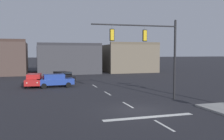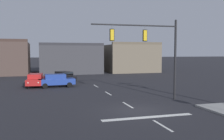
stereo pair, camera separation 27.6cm
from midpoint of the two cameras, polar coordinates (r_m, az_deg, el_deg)
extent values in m
plane|color=#232328|center=(18.83, 5.39, -9.15)|extent=(400.00, 400.00, 0.00)
cube|color=silver|center=(17.05, 8.00, -10.56)|extent=(6.40, 0.50, 0.01)
cube|color=silver|center=(15.33, 11.23, -12.28)|extent=(0.16, 2.40, 0.01)
cube|color=silver|center=(20.64, 3.26, -7.95)|extent=(0.16, 2.40, 0.01)
cube|color=silver|center=(26.26, -1.30, -5.35)|extent=(0.16, 2.40, 0.01)
cube|color=silver|center=(32.01, -4.21, -3.66)|extent=(0.16, 2.40, 0.01)
cylinder|color=black|center=(23.44, 13.77, 2.11)|extent=(0.20, 0.20, 7.09)
cylinder|color=black|center=(21.95, 4.93, 10.10)|extent=(7.71, 0.37, 0.12)
sphere|color=black|center=(23.60, 13.92, 10.86)|extent=(0.18, 0.18, 0.18)
cylinder|color=#56565B|center=(22.25, 7.11, 9.40)|extent=(0.03, 0.03, 0.35)
cube|color=gold|center=(22.20, 7.10, 7.79)|extent=(0.31, 0.25, 0.90)
sphere|color=red|center=(22.34, 6.98, 8.49)|extent=(0.20, 0.20, 0.20)
sphere|color=#2D2314|center=(22.32, 6.97, 7.77)|extent=(0.20, 0.20, 0.20)
sphere|color=black|center=(22.30, 6.96, 7.05)|extent=(0.20, 0.20, 0.20)
cube|color=black|center=(22.18, 7.12, 7.80)|extent=(0.42, 0.04, 1.02)
cylinder|color=#56565B|center=(21.31, -0.39, 9.67)|extent=(0.03, 0.03, 0.35)
cube|color=gold|center=(21.26, -0.39, 7.99)|extent=(0.31, 0.25, 0.90)
sphere|color=red|center=(21.40, -0.48, 8.72)|extent=(0.20, 0.20, 0.20)
sphere|color=#2D2314|center=(21.38, -0.48, 7.97)|extent=(0.20, 0.20, 0.20)
sphere|color=black|center=(21.36, -0.48, 7.21)|extent=(0.20, 0.20, 0.20)
cube|color=black|center=(21.24, -0.38, 7.99)|extent=(0.42, 0.04, 1.02)
cube|color=#A81E1E|center=(32.68, -17.56, -2.45)|extent=(2.24, 4.56, 0.70)
cube|color=#A81E1E|center=(32.76, -17.55, -1.32)|extent=(1.84, 2.61, 0.56)
cube|color=#2D3842|center=(32.01, -17.70, -1.49)|extent=(1.54, 0.40, 0.47)
cube|color=#2D3842|center=(33.92, -17.33, -1.18)|extent=(1.53, 0.37, 0.46)
cylinder|color=black|center=(31.20, -16.28, -3.43)|extent=(0.28, 0.66, 0.64)
cylinder|color=black|center=(31.40, -19.38, -3.45)|extent=(0.28, 0.66, 0.64)
cylinder|color=black|center=(34.07, -15.85, -2.80)|extent=(0.28, 0.66, 0.64)
cylinder|color=black|center=(34.26, -18.69, -2.82)|extent=(0.28, 0.66, 0.64)
sphere|color=silver|center=(30.46, -16.94, -2.80)|extent=(0.16, 0.16, 0.16)
sphere|color=silver|center=(30.60, -19.08, -2.82)|extent=(0.16, 0.16, 0.16)
cube|color=maroon|center=(34.83, -17.16, -1.92)|extent=(1.36, 0.18, 0.12)
cube|color=black|center=(35.71, -11.53, -1.80)|extent=(3.34, 4.75, 0.70)
cube|color=black|center=(35.52, -11.43, -0.81)|extent=(2.42, 2.89, 0.56)
cube|color=#2D3842|center=(36.20, -12.00, -0.76)|extent=(1.50, 0.81, 0.47)
cube|color=#2D3842|center=(34.50, -10.52, -0.98)|extent=(1.49, 0.78, 0.46)
cylinder|color=black|center=(36.66, -13.75, -2.28)|extent=(0.45, 0.68, 0.64)
cylinder|color=black|center=(37.42, -11.41, -2.12)|extent=(0.45, 0.68, 0.64)
cylinder|color=black|center=(34.08, -11.64, -2.72)|extent=(0.45, 0.68, 0.64)
cylinder|color=black|center=(34.90, -9.17, -2.54)|extent=(0.45, 0.68, 0.64)
sphere|color=silver|center=(37.39, -13.87, -1.50)|extent=(0.16, 0.16, 0.16)
sphere|color=silver|center=(37.90, -12.30, -1.40)|extent=(0.16, 0.16, 0.16)
cube|color=maroon|center=(33.80, -9.80, -1.97)|extent=(1.28, 0.56, 0.12)
cube|color=navy|center=(31.61, -13.02, -2.58)|extent=(4.49, 2.04, 0.70)
cube|color=navy|center=(31.53, -13.31, -1.45)|extent=(2.55, 1.74, 0.56)
cube|color=#2D3842|center=(31.63, -11.93, -1.45)|extent=(0.33, 1.53, 0.47)
cube|color=#2D3842|center=(31.41, -15.43, -1.54)|extent=(0.30, 1.53, 0.46)
cylinder|color=black|center=(32.70, -10.67, -3.00)|extent=(0.65, 0.26, 0.64)
cylinder|color=black|center=(31.04, -10.15, -3.36)|extent=(0.65, 0.26, 0.64)
cylinder|color=black|center=(32.35, -15.76, -3.15)|extent=(0.65, 0.26, 0.64)
cylinder|color=black|center=(30.67, -15.51, -3.54)|extent=(0.65, 0.26, 0.64)
sphere|color=silver|center=(32.51, -9.34, -2.26)|extent=(0.16, 0.16, 0.16)
sphere|color=silver|center=(31.39, -8.94, -2.48)|extent=(0.16, 0.16, 0.16)
cube|color=maroon|center=(31.41, -16.98, -2.55)|extent=(0.12, 1.37, 0.12)
cube|color=#38383D|center=(53.80, -10.36, 2.39)|extent=(12.19, 12.09, 5.58)
cube|color=#2B2B30|center=(48.10, -9.60, 5.83)|extent=(12.19, 0.60, 0.50)
cube|color=#665B4C|center=(56.04, 3.33, 2.66)|extent=(10.75, 10.34, 5.88)
cube|color=brown|center=(51.52, 5.24, 6.08)|extent=(10.75, 0.60, 0.50)
camera|label=1|loc=(0.14, -90.37, -0.03)|focal=40.14mm
camera|label=2|loc=(0.14, 89.63, 0.03)|focal=40.14mm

